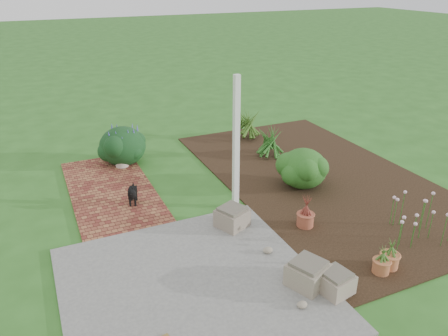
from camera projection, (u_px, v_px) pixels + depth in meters
name	position (u px, v px, depth m)	size (l,w,h in m)	color
ground	(223.00, 213.00, 8.03)	(80.00, 80.00, 0.00)	#2A5E1D
concrete_patio	(193.00, 287.00, 6.10)	(3.50, 3.50, 0.04)	slate
brick_path	(111.00, 190.00, 8.84)	(1.60, 3.50, 0.04)	maroon
garden_bed	(319.00, 177.00, 9.38)	(4.00, 7.00, 0.03)	black
veranda_post	(236.00, 145.00, 7.72)	(0.10, 0.10, 2.50)	white
stone_trough_near	(335.00, 283.00, 5.93)	(0.41, 0.41, 0.27)	gray
stone_trough_mid	(308.00, 274.00, 6.06)	(0.49, 0.49, 0.32)	#756756
stone_trough_far	(232.00, 218.00, 7.47)	(0.46, 0.46, 0.31)	#746756
black_dog	(132.00, 193.00, 8.15)	(0.24, 0.45, 0.40)	black
cream_ceramic_urn	(121.00, 158.00, 9.79)	(0.30, 0.30, 0.39)	#C2B29F
evergreen_shrub	(303.00, 167.00, 8.82)	(0.96, 0.96, 0.81)	#194012
agapanthus_clump_back	(269.00, 139.00, 10.31)	(0.92, 0.92, 0.83)	#1E3D13
agapanthus_clump_front	(247.00, 121.00, 11.41)	(1.02, 1.02, 0.90)	#1E4014
pink_flower_patch	(411.00, 217.00, 7.13)	(1.09, 1.09, 0.70)	#113D0F
terracotta_pot_bronze	(305.00, 220.00, 7.51)	(0.29, 0.29, 0.24)	#994C34
terracotta_pot_small_left	(389.00, 261.00, 6.45)	(0.27, 0.27, 0.22)	#B5663D
terracotta_pot_small_right	(381.00, 266.00, 6.34)	(0.25, 0.25, 0.21)	#AF643B
purple_flowering_bush	(123.00, 145.00, 9.95)	(1.05, 1.05, 0.89)	black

